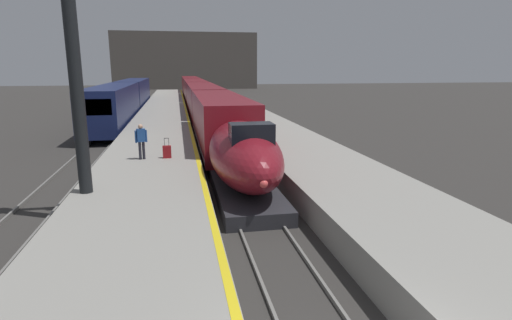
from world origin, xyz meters
name	(u,v)px	position (x,y,z in m)	size (l,w,h in m)	color
platform_left	(158,137)	(-4.05, 24.75, 0.53)	(4.80, 110.00, 1.05)	gray
platform_right	(269,133)	(4.05, 24.75, 0.53)	(4.80, 110.00, 1.05)	gray
platform_left_safety_stripe	(190,128)	(-1.77, 24.75, 1.05)	(0.20, 107.80, 0.01)	yellow
rail_main_left	(203,136)	(-0.75, 27.50, 0.06)	(0.08, 110.00, 0.12)	slate
rail_main_right	(221,135)	(0.75, 27.50, 0.06)	(0.08, 110.00, 0.12)	slate
rail_secondary_left	(95,139)	(-8.85, 27.50, 0.06)	(0.08, 110.00, 0.12)	slate
rail_secondary_right	(116,138)	(-7.35, 27.50, 0.06)	(0.08, 110.00, 0.12)	slate
highspeed_train_main	(199,96)	(0.00, 44.93, 1.97)	(2.92, 76.50, 3.60)	maroon
regional_train_adjacent	(126,98)	(-8.10, 42.20, 2.13)	(2.85, 36.60, 3.80)	#141E4C
station_column_mid	(72,36)	(-5.90, 9.82, 6.34)	(4.00, 0.68, 8.75)	black
passenger_near_edge	(141,139)	(-4.38, 14.94, 2.04)	(0.55, 0.31, 1.69)	#23232D
rolling_suitcase	(167,152)	(-3.21, 15.01, 1.35)	(0.40, 0.22, 0.98)	maroon
terminus_back_wall	(186,61)	(0.00, 102.00, 7.00)	(36.00, 2.00, 14.00)	#4C4742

